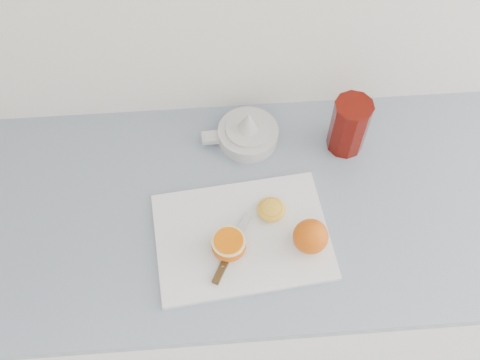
{
  "coord_description": "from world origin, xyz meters",
  "views": [
    {
      "loc": [
        0.03,
        1.07,
        1.99
      ],
      "look_at": [
        0.07,
        1.72,
        0.96
      ],
      "focal_mm": 40.0,
      "sensor_mm": 36.0,
      "label": 1
    }
  ],
  "objects_px": {
    "half_orange": "(229,245)",
    "citrus_juicer": "(247,132)",
    "counter": "(277,272)",
    "cutting_board": "(242,236)",
    "red_tumbler": "(349,127)"
  },
  "relations": [
    {
      "from": "counter",
      "to": "cutting_board",
      "type": "distance_m",
      "value": 0.47
    },
    {
      "from": "counter",
      "to": "cutting_board",
      "type": "relative_size",
      "value": 6.18
    },
    {
      "from": "counter",
      "to": "citrus_juicer",
      "type": "xyz_separation_m",
      "value": [
        -0.08,
        0.19,
        0.47
      ]
    },
    {
      "from": "half_orange",
      "to": "red_tumbler",
      "type": "bearing_deg",
      "value": 41.61
    },
    {
      "from": "citrus_juicer",
      "to": "red_tumbler",
      "type": "xyz_separation_m",
      "value": [
        0.24,
        -0.03,
        0.04
      ]
    },
    {
      "from": "cutting_board",
      "to": "citrus_juicer",
      "type": "distance_m",
      "value": 0.28
    },
    {
      "from": "counter",
      "to": "half_orange",
      "type": "relative_size",
      "value": 31.27
    },
    {
      "from": "counter",
      "to": "citrus_juicer",
      "type": "height_order",
      "value": "citrus_juicer"
    },
    {
      "from": "half_orange",
      "to": "citrus_juicer",
      "type": "bearing_deg",
      "value": 77.89
    },
    {
      "from": "cutting_board",
      "to": "half_orange",
      "type": "xyz_separation_m",
      "value": [
        -0.03,
        -0.03,
        0.03
      ]
    },
    {
      "from": "half_orange",
      "to": "red_tumbler",
      "type": "relative_size",
      "value": 0.5
    },
    {
      "from": "counter",
      "to": "half_orange",
      "type": "distance_m",
      "value": 0.52
    },
    {
      "from": "counter",
      "to": "red_tumbler",
      "type": "bearing_deg",
      "value": 43.08
    },
    {
      "from": "red_tumbler",
      "to": "citrus_juicer",
      "type": "bearing_deg",
      "value": 171.91
    },
    {
      "from": "citrus_juicer",
      "to": "red_tumbler",
      "type": "height_order",
      "value": "red_tumbler"
    }
  ]
}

